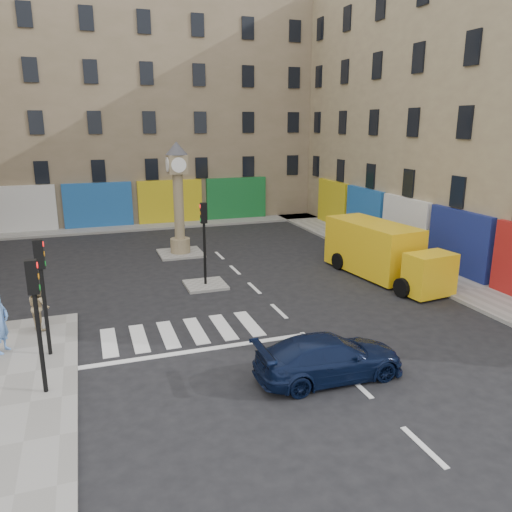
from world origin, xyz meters
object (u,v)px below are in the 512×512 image
traffic_light_left_near (36,306)px  traffic_light_left_far (42,279)px  clock_pillar (178,192)px  navy_sedan (329,357)px  yellow_van (382,252)px  pedestrian_tan (39,306)px  pedestrian_blue (0,323)px  traffic_light_island (204,230)px

traffic_light_left_near → traffic_light_left_far: bearing=90.0°
traffic_light_left_far → clock_pillar: bearing=61.1°
clock_pillar → traffic_light_left_far: bearing=-118.9°
traffic_light_left_near → clock_pillar: (6.30, 13.80, 0.93)m
navy_sedan → yellow_van: yellow_van is taller
traffic_light_left_near → pedestrian_tan: (-0.40, 4.70, -1.66)m
navy_sedan → traffic_light_left_near: bearing=78.5°
pedestrian_blue → pedestrian_tan: size_ratio=1.21×
pedestrian_tan → yellow_van: bearing=-109.5°
traffic_light_left_far → pedestrian_blue: 2.15m
clock_pillar → pedestrian_blue: 13.43m
yellow_van → pedestrian_blue: 16.33m
pedestrian_blue → pedestrian_tan: bearing=-7.2°
traffic_light_left_near → pedestrian_blue: bearing=114.7°
traffic_light_left_far → pedestrian_tan: (-0.40, 2.30, -1.66)m
traffic_light_left_near → traffic_light_island: size_ratio=1.00×
clock_pillar → yellow_van: clock_pillar is taller
traffic_light_island → clock_pillar: clock_pillar is taller
clock_pillar → pedestrian_blue: bearing=-125.7°
traffic_light_left_near → yellow_van: bearing=23.8°
pedestrian_tan → traffic_light_left_far: bearing=163.9°
traffic_light_left_far → navy_sedan: bearing=-27.2°
navy_sedan → pedestrian_blue: pedestrian_blue is taller
yellow_van → traffic_light_island: bearing=163.6°
navy_sedan → yellow_van: 10.53m
navy_sedan → pedestrian_tan: size_ratio=2.72×
traffic_light_left_far → navy_sedan: traffic_light_left_far is taller
traffic_light_island → navy_sedan: traffic_light_island is taller
traffic_light_island → clock_pillar: 6.07m
clock_pillar → pedestrian_tan: (-6.70, -9.10, -2.59)m
pedestrian_blue → traffic_light_island: bearing=-33.9°
traffic_light_island → pedestrian_blue: (-7.71, -4.73, -1.46)m
traffic_light_island → yellow_van: 8.50m
traffic_light_island → pedestrian_tan: 7.56m
clock_pillar → pedestrian_blue: (-7.71, -10.73, -2.42)m
pedestrian_blue → pedestrian_tan: pedestrian_blue is taller
pedestrian_tan → traffic_light_left_near: bearing=158.9°
traffic_light_left_near → traffic_light_left_far: (0.00, 2.40, 0.00)m
clock_pillar → pedestrian_tan: bearing=-126.4°
navy_sedan → traffic_light_left_far: bearing=62.8°
traffic_light_left_far → traffic_light_left_near: bearing=-90.0°
traffic_light_left_near → traffic_light_island: traffic_light_left_near is taller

